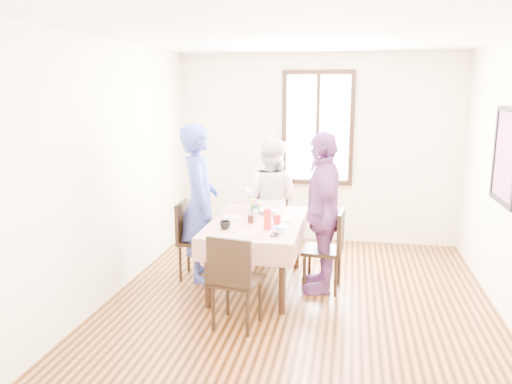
# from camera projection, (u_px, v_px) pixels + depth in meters

# --- Properties ---
(ground) EXTENTS (4.50, 4.50, 0.00)m
(ground) POSITION_uv_depth(u_px,v_px,m) (299.00, 300.00, 5.30)
(ground) COLOR black
(ground) RESTS_ON ground
(back_wall) EXTENTS (4.00, 0.00, 4.00)m
(back_wall) POSITION_uv_depth(u_px,v_px,m) (317.00, 149.00, 7.19)
(back_wall) COLOR beige
(back_wall) RESTS_ON ground
(window_frame) EXTENTS (1.02, 0.06, 1.62)m
(window_frame) POSITION_uv_depth(u_px,v_px,m) (318.00, 128.00, 7.11)
(window_frame) COLOR black
(window_frame) RESTS_ON back_wall
(window_pane) EXTENTS (0.90, 0.02, 1.50)m
(window_pane) POSITION_uv_depth(u_px,v_px,m) (318.00, 128.00, 7.12)
(window_pane) COLOR white
(window_pane) RESTS_ON back_wall
(art_poster) EXTENTS (0.04, 0.76, 0.96)m
(art_poster) POSITION_uv_depth(u_px,v_px,m) (506.00, 156.00, 4.91)
(art_poster) COLOR red
(art_poster) RESTS_ON right_wall
(dining_table) EXTENTS (0.88, 1.45, 0.75)m
(dining_table) POSITION_uv_depth(u_px,v_px,m) (257.00, 254.00, 5.62)
(dining_table) COLOR black
(dining_table) RESTS_ON ground
(tablecloth) EXTENTS (1.00, 1.57, 0.01)m
(tablecloth) POSITION_uv_depth(u_px,v_px,m) (257.00, 221.00, 5.54)
(tablecloth) COLOR #550200
(tablecloth) RESTS_ON dining_table
(chair_left) EXTENTS (0.44, 0.44, 0.91)m
(chair_left) POSITION_uv_depth(u_px,v_px,m) (198.00, 240.00, 5.86)
(chair_left) COLOR black
(chair_left) RESTS_ON ground
(chair_right) EXTENTS (0.45, 0.45, 0.91)m
(chair_right) POSITION_uv_depth(u_px,v_px,m) (323.00, 250.00, 5.51)
(chair_right) COLOR black
(chair_right) RESTS_ON ground
(chair_far) EXTENTS (0.45, 0.45, 0.91)m
(chair_far) POSITION_uv_depth(u_px,v_px,m) (271.00, 224.00, 6.56)
(chair_far) COLOR black
(chair_far) RESTS_ON ground
(chair_near) EXTENTS (0.48, 0.48, 0.91)m
(chair_near) POSITION_uv_depth(u_px,v_px,m) (237.00, 280.00, 4.64)
(chair_near) COLOR black
(chair_near) RESTS_ON ground
(person_left) EXTENTS (0.63, 0.77, 1.82)m
(person_left) POSITION_uv_depth(u_px,v_px,m) (199.00, 203.00, 5.77)
(person_left) COLOR #333F94
(person_left) RESTS_ON ground
(person_far) EXTENTS (0.88, 0.76, 1.58)m
(person_far) POSITION_uv_depth(u_px,v_px,m) (271.00, 200.00, 6.47)
(person_far) COLOR silver
(person_far) RESTS_ON ground
(person_right) EXTENTS (0.56, 1.08, 1.76)m
(person_right) POSITION_uv_depth(u_px,v_px,m) (322.00, 212.00, 5.43)
(person_right) COLOR #703A78
(person_right) RESTS_ON ground
(mug_black) EXTENTS (0.13, 0.13, 0.09)m
(mug_black) POSITION_uv_depth(u_px,v_px,m) (225.00, 225.00, 5.21)
(mug_black) COLOR black
(mug_black) RESTS_ON tablecloth
(mug_flag) EXTENTS (0.14, 0.14, 0.09)m
(mug_flag) POSITION_uv_depth(u_px,v_px,m) (277.00, 220.00, 5.39)
(mug_flag) COLOR red
(mug_flag) RESTS_ON tablecloth
(mug_green) EXTENTS (0.13, 0.13, 0.09)m
(mug_green) POSITION_uv_depth(u_px,v_px,m) (255.00, 210.00, 5.85)
(mug_green) COLOR #0C7226
(mug_green) RESTS_ON tablecloth
(serving_bowl) EXTENTS (0.25, 0.25, 0.05)m
(serving_bowl) POSITION_uv_depth(u_px,v_px,m) (268.00, 211.00, 5.86)
(serving_bowl) COLOR white
(serving_bowl) RESTS_ON tablecloth
(juice_carton) EXTENTS (0.07, 0.07, 0.22)m
(juice_carton) POSITION_uv_depth(u_px,v_px,m) (267.00, 219.00, 5.19)
(juice_carton) COLOR red
(juice_carton) RESTS_ON tablecloth
(butter_tub) EXTENTS (0.11, 0.11, 0.05)m
(butter_tub) POSITION_uv_depth(u_px,v_px,m) (281.00, 230.00, 5.08)
(butter_tub) COLOR white
(butter_tub) RESTS_ON tablecloth
(jam_jar) EXTENTS (0.06, 0.06, 0.09)m
(jam_jar) POSITION_uv_depth(u_px,v_px,m) (251.00, 219.00, 5.44)
(jam_jar) COLOR black
(jam_jar) RESTS_ON tablecloth
(drinking_glass) EXTENTS (0.07, 0.07, 0.10)m
(drinking_glass) POSITION_uv_depth(u_px,v_px,m) (229.00, 221.00, 5.34)
(drinking_glass) COLOR silver
(drinking_glass) RESTS_ON tablecloth
(smartphone) EXTENTS (0.07, 0.15, 0.01)m
(smartphone) POSITION_uv_depth(u_px,v_px,m) (274.00, 235.00, 5.00)
(smartphone) COLOR black
(smartphone) RESTS_ON tablecloth
(flower_vase) EXTENTS (0.06, 0.06, 0.13)m
(flower_vase) POSITION_uv_depth(u_px,v_px,m) (256.00, 214.00, 5.57)
(flower_vase) COLOR silver
(flower_vase) RESTS_ON tablecloth
(plate_left) EXTENTS (0.20, 0.20, 0.01)m
(plate_left) POSITION_uv_depth(u_px,v_px,m) (232.00, 217.00, 5.70)
(plate_left) COLOR white
(plate_left) RESTS_ON tablecloth
(plate_right) EXTENTS (0.20, 0.20, 0.01)m
(plate_right) POSITION_uv_depth(u_px,v_px,m) (283.00, 219.00, 5.59)
(plate_right) COLOR white
(plate_right) RESTS_ON tablecloth
(plate_far) EXTENTS (0.20, 0.20, 0.01)m
(plate_far) POSITION_uv_depth(u_px,v_px,m) (267.00, 209.00, 6.07)
(plate_far) COLOR white
(plate_far) RESTS_ON tablecloth
(butter_lid) EXTENTS (0.12, 0.12, 0.01)m
(butter_lid) POSITION_uv_depth(u_px,v_px,m) (281.00, 227.00, 5.07)
(butter_lid) COLOR blue
(butter_lid) RESTS_ON butter_tub
(flower_bunch) EXTENTS (0.09, 0.09, 0.10)m
(flower_bunch) POSITION_uv_depth(u_px,v_px,m) (256.00, 205.00, 5.54)
(flower_bunch) COLOR yellow
(flower_bunch) RESTS_ON flower_vase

